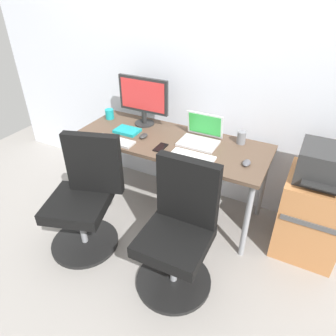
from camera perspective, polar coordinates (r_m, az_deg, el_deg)
name	(u,v)px	position (r m, az deg, el deg)	size (l,w,h in m)	color
ground_plane	(170,206)	(2.98, 0.44, -7.04)	(5.28, 5.28, 0.00)	gray
back_wall	(193,57)	(2.72, 4.61, 19.78)	(4.40, 0.04, 2.60)	silver
desk	(171,147)	(2.61, 0.50, 3.90)	(1.63, 0.64, 0.71)	brown
office_chair_left	(85,200)	(2.46, -15.15, -5.73)	(0.55, 0.55, 0.94)	black
office_chair_right	(178,234)	(2.10, 1.95, -12.11)	(0.54, 0.54, 0.94)	black
side_cabinet	(311,215)	(2.62, 24.97, -7.90)	(0.45, 0.49, 0.66)	#B77542
printer	(328,165)	(2.37, 27.46, 0.49)	(0.38, 0.40, 0.24)	#2D2D2D
water_bottle_on_floor	(73,178)	(3.23, -17.23, -1.86)	(0.09, 0.09, 0.31)	#A5D8B2
desktop_monitor	(143,98)	(2.79, -4.59, 12.82)	(0.48, 0.18, 0.43)	#262626
open_laptop	(201,135)	(2.55, 6.13, 6.02)	(0.31, 0.26, 0.23)	silver
keyboard_by_monitor	(115,141)	(2.59, -9.83, 4.99)	(0.34, 0.12, 0.02)	#B7B7B7
keyboard_by_laptop	(193,156)	(2.34, 4.63, 2.22)	(0.34, 0.12, 0.02)	silver
mouse_by_monitor	(144,136)	(2.62, -4.55, 5.95)	(0.06, 0.10, 0.03)	#2D2D2D
mouse_by_laptop	(247,163)	(2.31, 14.35, 0.93)	(0.06, 0.10, 0.03)	#515156
coffee_mug	(110,114)	(3.02, -10.78, 9.80)	(0.08, 0.08, 0.09)	teal
pen_cup	(241,138)	(2.58, 13.45, 5.50)	(0.07, 0.07, 0.10)	slate
phone_near_laptop	(161,147)	(2.46, -1.39, 3.83)	(0.07, 0.14, 0.01)	black
notebook	(127,131)	(2.74, -7.57, 6.87)	(0.21, 0.15, 0.03)	teal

